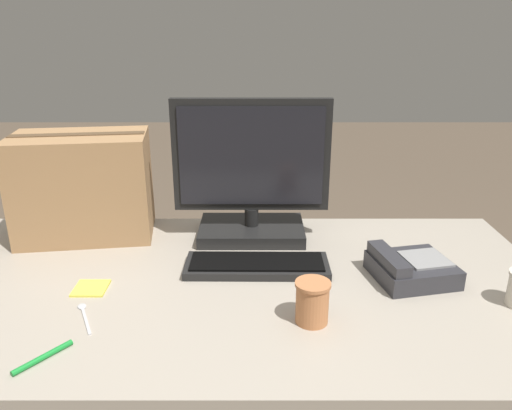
{
  "coord_description": "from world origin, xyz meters",
  "views": [
    {
      "loc": [
        0.1,
        -1.18,
        1.37
      ],
      "look_at": [
        0.09,
        0.18,
        0.87
      ],
      "focal_mm": 35.0,
      "sensor_mm": 36.0,
      "label": 1
    }
  ],
  "objects_px": {
    "pen_marker": "(45,357)",
    "sticky_note_pad": "(93,288)",
    "paper_cup_left": "(314,302)",
    "spoon": "(86,314)",
    "desk_phone": "(412,268)",
    "cardboard_box": "(86,186)",
    "keyboard": "(259,265)",
    "monitor": "(253,182)"
  },
  "relations": [
    {
      "from": "pen_marker",
      "to": "monitor",
      "type": "bearing_deg",
      "value": -176.08
    },
    {
      "from": "monitor",
      "to": "spoon",
      "type": "relative_size",
      "value": 3.57
    },
    {
      "from": "keyboard",
      "to": "desk_phone",
      "type": "height_order",
      "value": "desk_phone"
    },
    {
      "from": "spoon",
      "to": "pen_marker",
      "type": "bearing_deg",
      "value": 144.23
    },
    {
      "from": "paper_cup_left",
      "to": "pen_marker",
      "type": "height_order",
      "value": "paper_cup_left"
    },
    {
      "from": "pen_marker",
      "to": "keyboard",
      "type": "bearing_deg",
      "value": 169.91
    },
    {
      "from": "paper_cup_left",
      "to": "spoon",
      "type": "height_order",
      "value": "paper_cup_left"
    },
    {
      "from": "desk_phone",
      "to": "sticky_note_pad",
      "type": "bearing_deg",
      "value": 171.88
    },
    {
      "from": "spoon",
      "to": "keyboard",
      "type": "bearing_deg",
      "value": -86.56
    },
    {
      "from": "monitor",
      "to": "desk_phone",
      "type": "height_order",
      "value": "monitor"
    },
    {
      "from": "monitor",
      "to": "paper_cup_left",
      "type": "bearing_deg",
      "value": -73.73
    },
    {
      "from": "desk_phone",
      "to": "cardboard_box",
      "type": "distance_m",
      "value": 1.02
    },
    {
      "from": "desk_phone",
      "to": "paper_cup_left",
      "type": "distance_m",
      "value": 0.35
    },
    {
      "from": "paper_cup_left",
      "to": "cardboard_box",
      "type": "xyz_separation_m",
      "value": [
        -0.68,
        0.51,
        0.11
      ]
    },
    {
      "from": "spoon",
      "to": "sticky_note_pad",
      "type": "bearing_deg",
      "value": -15.75
    },
    {
      "from": "cardboard_box",
      "to": "spoon",
      "type": "bearing_deg",
      "value": -74.01
    },
    {
      "from": "keyboard",
      "to": "pen_marker",
      "type": "relative_size",
      "value": 3.59
    },
    {
      "from": "paper_cup_left",
      "to": "sticky_note_pad",
      "type": "bearing_deg",
      "value": 165.15
    },
    {
      "from": "spoon",
      "to": "desk_phone",
      "type": "bearing_deg",
      "value": -103.56
    },
    {
      "from": "pen_marker",
      "to": "paper_cup_left",
      "type": "bearing_deg",
      "value": 141.71
    },
    {
      "from": "desk_phone",
      "to": "keyboard",
      "type": "bearing_deg",
      "value": 160.79
    },
    {
      "from": "cardboard_box",
      "to": "pen_marker",
      "type": "bearing_deg",
      "value": -80.54
    },
    {
      "from": "keyboard",
      "to": "spoon",
      "type": "bearing_deg",
      "value": -150.27
    },
    {
      "from": "monitor",
      "to": "desk_phone",
      "type": "distance_m",
      "value": 0.54
    },
    {
      "from": "monitor",
      "to": "pen_marker",
      "type": "bearing_deg",
      "value": -123.92
    },
    {
      "from": "paper_cup_left",
      "to": "pen_marker",
      "type": "relative_size",
      "value": 0.91
    },
    {
      "from": "monitor",
      "to": "sticky_note_pad",
      "type": "bearing_deg",
      "value": -140.53
    },
    {
      "from": "paper_cup_left",
      "to": "spoon",
      "type": "xyz_separation_m",
      "value": [
        -0.54,
        0.03,
        -0.05
      ]
    },
    {
      "from": "monitor",
      "to": "cardboard_box",
      "type": "xyz_separation_m",
      "value": [
        -0.53,
        0.02,
        -0.02
      ]
    },
    {
      "from": "sticky_note_pad",
      "to": "desk_phone",
      "type": "bearing_deg",
      "value": 3.93
    },
    {
      "from": "sticky_note_pad",
      "to": "monitor",
      "type": "bearing_deg",
      "value": 39.47
    },
    {
      "from": "spoon",
      "to": "sticky_note_pad",
      "type": "height_order",
      "value": "sticky_note_pad"
    },
    {
      "from": "keyboard",
      "to": "desk_phone",
      "type": "relative_size",
      "value": 1.72
    },
    {
      "from": "desk_phone",
      "to": "pen_marker",
      "type": "height_order",
      "value": "desk_phone"
    },
    {
      "from": "cardboard_box",
      "to": "pen_marker",
      "type": "distance_m",
      "value": 0.68
    },
    {
      "from": "pen_marker",
      "to": "sticky_note_pad",
      "type": "bearing_deg",
      "value": -143.82
    },
    {
      "from": "keyboard",
      "to": "paper_cup_left",
      "type": "relative_size",
      "value": 3.94
    },
    {
      "from": "paper_cup_left",
      "to": "spoon",
      "type": "bearing_deg",
      "value": 177.03
    },
    {
      "from": "desk_phone",
      "to": "pen_marker",
      "type": "bearing_deg",
      "value": -169.95
    },
    {
      "from": "monitor",
      "to": "pen_marker",
      "type": "height_order",
      "value": "monitor"
    },
    {
      "from": "pen_marker",
      "to": "sticky_note_pad",
      "type": "relative_size",
      "value": 1.33
    },
    {
      "from": "paper_cup_left",
      "to": "cardboard_box",
      "type": "height_order",
      "value": "cardboard_box"
    }
  ]
}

